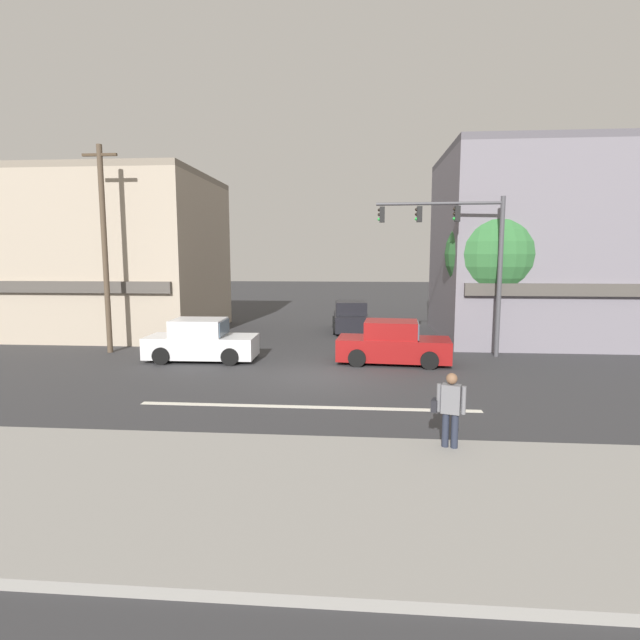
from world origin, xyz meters
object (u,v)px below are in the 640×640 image
traffic_light_mast (466,247)px  sedan_approaching_near (351,318)px  sedan_parked_curbside (201,342)px  pedestrian_foreground_with_bag (450,408)px  utility_pole_near_left (105,247)px  street_tree (491,255)px  sedan_crossing_leftbound (393,344)px

traffic_light_mast → sedan_approaching_near: traffic_light_mast is taller
sedan_parked_curbside → pedestrian_foreground_with_bag: pedestrian_foreground_with_bag is taller
sedan_approaching_near → utility_pole_near_left: bearing=-145.6°
street_tree → sedan_approaching_near: bearing=145.6°
sedan_parked_curbside → sedan_crossing_leftbound: bearing=0.7°
utility_pole_near_left → sedan_approaching_near: size_ratio=1.97×
utility_pole_near_left → sedan_approaching_near: bearing=34.4°
traffic_light_mast → pedestrian_foreground_with_bag: size_ratio=3.71×
traffic_light_mast → sedan_approaching_near: bearing=126.5°
street_tree → utility_pole_near_left: (-15.78, -2.54, 0.29)m
utility_pole_near_left → sedan_crossing_leftbound: 12.06m
street_tree → sedan_approaching_near: street_tree is taller
sedan_crossing_leftbound → sedan_approaching_near: size_ratio=1.00×
utility_pole_near_left → traffic_light_mast: 14.33m
sedan_crossing_leftbound → sedan_approaching_near: (-1.72, 7.80, 0.00)m
utility_pole_near_left → sedan_approaching_near: 12.34m
street_tree → pedestrian_foreground_with_bag: size_ratio=3.56×
sedan_crossing_leftbound → pedestrian_foreground_with_bag: 8.56m
traffic_light_mast → sedan_crossing_leftbound: size_ratio=1.47×
sedan_crossing_leftbound → pedestrian_foreground_with_bag: bearing=-86.1°
street_tree → sedan_approaching_near: 8.02m
utility_pole_near_left → traffic_light_mast: utility_pole_near_left is taller
sedan_parked_curbside → pedestrian_foreground_with_bag: bearing=-47.3°
sedan_parked_curbside → utility_pole_near_left: bearing=164.0°
sedan_crossing_leftbound → sedan_parked_curbside: 7.21m
utility_pole_near_left → pedestrian_foreground_with_bag: utility_pole_near_left is taller
traffic_light_mast → sedan_parked_curbside: bearing=-170.3°
pedestrian_foreground_with_bag → sedan_approaching_near: bearing=98.0°
utility_pole_near_left → sedan_parked_curbside: 5.69m
sedan_parked_curbside → sedan_approaching_near: (5.49, 7.89, 0.00)m
traffic_light_mast → pedestrian_foreground_with_bag: traffic_light_mast is taller
street_tree → traffic_light_mast: bearing=-125.7°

